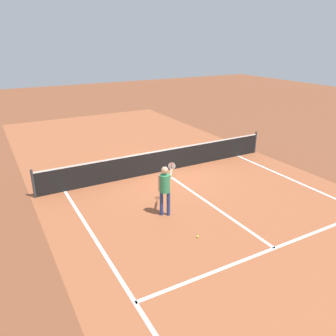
% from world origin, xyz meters
% --- Properties ---
extents(ground_plane, '(60.00, 60.00, 0.00)m').
position_xyz_m(ground_plane, '(0.00, 0.00, 0.00)').
color(ground_plane, brown).
extents(court_surface_inbounds, '(10.62, 24.40, 0.00)m').
position_xyz_m(court_surface_inbounds, '(0.00, 0.00, 0.00)').
color(court_surface_inbounds, '#9E5433').
rests_on(court_surface_inbounds, ground_plane).
extents(line_sideline_left, '(0.10, 11.89, 0.01)m').
position_xyz_m(line_sideline_left, '(-4.11, -5.95, 0.00)').
color(line_sideline_left, white).
rests_on(line_sideline_left, ground_plane).
extents(line_service_near, '(8.22, 0.10, 0.01)m').
position_xyz_m(line_service_near, '(0.00, -6.40, 0.00)').
color(line_service_near, white).
rests_on(line_service_near, ground_plane).
extents(line_center_service, '(0.10, 6.40, 0.01)m').
position_xyz_m(line_center_service, '(0.00, -3.20, 0.00)').
color(line_center_service, white).
rests_on(line_center_service, ground_plane).
extents(net, '(10.40, 0.09, 1.07)m').
position_xyz_m(net, '(0.00, 0.00, 0.49)').
color(net, '#33383D').
rests_on(net, ground_plane).
extents(player_near, '(0.92, 0.96, 1.66)m').
position_xyz_m(player_near, '(-1.69, -3.32, 1.03)').
color(player_near, navy).
rests_on(player_near, ground_plane).
extents(tennis_ball_mid_court, '(0.07, 0.07, 0.07)m').
position_xyz_m(tennis_ball_mid_court, '(-1.53, -4.95, 0.03)').
color(tennis_ball_mid_court, '#CCE033').
rests_on(tennis_ball_mid_court, ground_plane).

